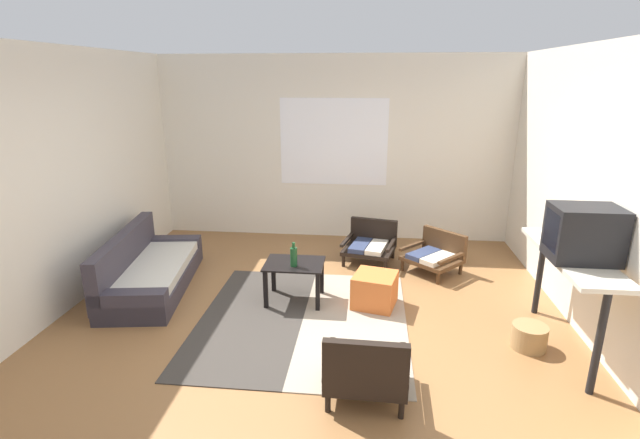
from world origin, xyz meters
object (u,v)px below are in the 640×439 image
at_px(crt_television, 584,234).
at_px(glass_bottle, 294,256).
at_px(armchair_striped_foreground, 366,370).
at_px(clay_vase, 563,232).
at_px(armchair_by_window, 370,243).
at_px(armchair_corner, 435,253).
at_px(console_shelf, 571,266).
at_px(coffee_table, 294,271).
at_px(wicker_basket, 529,336).
at_px(couch, 148,272).
at_px(ottoman_orange, 375,290).

xyz_separation_m(crt_television, glass_bottle, (-2.55, 0.72, -0.59)).
xyz_separation_m(armchair_striped_foreground, clay_vase, (1.76, 1.22, 0.76)).
relative_size(armchair_by_window, glass_bottle, 2.85).
bearing_deg(armchair_corner, console_shelf, -61.44).
bearing_deg(armchair_by_window, glass_bottle, -120.40).
distance_m(armchair_striped_foreground, console_shelf, 2.07).
xyz_separation_m(armchair_by_window, glass_bottle, (-0.81, -1.38, 0.31)).
relative_size(coffee_table, armchair_striped_foreground, 1.00).
height_order(coffee_table, console_shelf, console_shelf).
bearing_deg(wicker_basket, armchair_by_window, 126.10).
relative_size(couch, coffee_table, 3.02).
xyz_separation_m(ottoman_orange, console_shelf, (1.68, -0.64, 0.62)).
relative_size(couch, glass_bottle, 7.27).
height_order(clay_vase, glass_bottle, clay_vase).
relative_size(ottoman_orange, crt_television, 0.82).
bearing_deg(crt_television, clay_vase, 89.56).
relative_size(glass_bottle, wicker_basket, 0.84).
height_order(armchair_corner, wicker_basket, armchair_corner).
bearing_deg(armchair_by_window, coffee_table, -122.36).
distance_m(armchair_corner, crt_television, 2.23).
bearing_deg(console_shelf, couch, 169.37).
xyz_separation_m(coffee_table, armchair_corner, (1.64, 1.02, -0.12)).
bearing_deg(armchair_corner, armchair_striped_foreground, -107.77).
xyz_separation_m(couch, ottoman_orange, (2.63, -0.17, -0.03)).
bearing_deg(armchair_by_window, wicker_basket, -53.90).
distance_m(couch, armchair_striped_foreground, 3.10).
xyz_separation_m(console_shelf, wicker_basket, (-0.28, -0.04, -0.70)).
relative_size(console_shelf, wicker_basket, 4.61).
xyz_separation_m(armchair_striped_foreground, ottoman_orange, (0.08, 1.58, -0.09)).
bearing_deg(wicker_basket, armchair_striped_foreground, -148.63).
distance_m(ottoman_orange, console_shelf, 1.91).
xyz_separation_m(armchair_corner, wicker_basket, (0.64, -1.72, -0.13)).
bearing_deg(clay_vase, armchair_striped_foreground, -145.20).
bearing_deg(coffee_table, armchair_corner, 31.75).
xyz_separation_m(console_shelf, glass_bottle, (-2.55, 0.58, -0.25)).
height_order(armchair_striped_foreground, armchair_corner, armchair_striped_foreground).
xyz_separation_m(armchair_by_window, console_shelf, (1.74, -1.96, 0.56)).
distance_m(couch, glass_bottle, 1.81).
height_order(armchair_striped_foreground, clay_vase, clay_vase).
height_order(armchair_by_window, armchair_striped_foreground, armchair_striped_foreground).
height_order(couch, armchair_striped_foreground, couch).
distance_m(armchair_striped_foreground, armchair_corner, 2.76).
bearing_deg(ottoman_orange, armchair_by_window, 92.44).
height_order(couch, coffee_table, couch).
bearing_deg(armchair_corner, coffee_table, -148.25).
distance_m(couch, ottoman_orange, 2.63).
height_order(armchair_striped_foreground, console_shelf, console_shelf).
xyz_separation_m(armchair_corner, clay_vase, (0.92, -1.40, 0.79)).
xyz_separation_m(clay_vase, wicker_basket, (-0.28, -0.32, -0.91)).
xyz_separation_m(armchair_by_window, crt_television, (1.74, -2.10, 0.90)).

